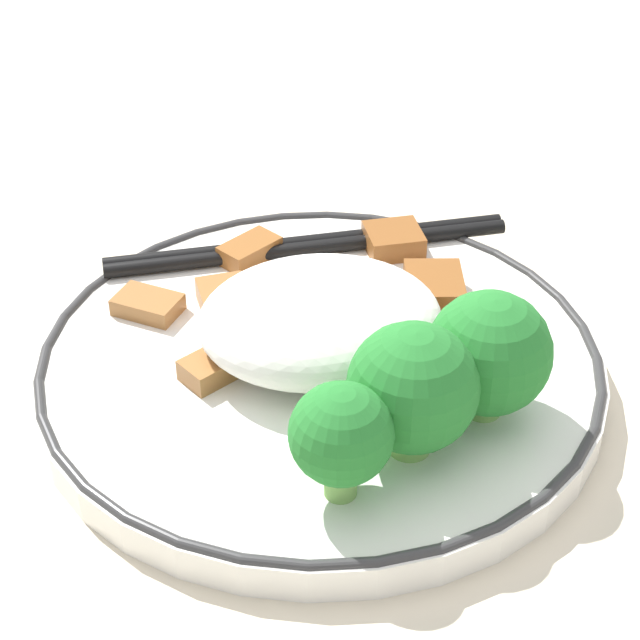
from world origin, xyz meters
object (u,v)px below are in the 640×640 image
at_px(broccoli_back_center, 413,389).
at_px(broccoli_back_right, 489,354).
at_px(broccoli_back_left, 341,436).
at_px(plate, 320,365).
at_px(chopsticks, 308,245).

distance_m(broccoli_back_center, broccoli_back_right, 0.04).
distance_m(broccoli_back_left, broccoli_back_right, 0.08).
relative_size(plate, broccoli_back_right, 4.51).
bearing_deg(broccoli_back_right, chopsticks, -68.99).
bearing_deg(chopsticks, plate, 84.55).
bearing_deg(chopsticks, broccoli_back_left, 85.15).
height_order(plate, broccoli_back_center, broccoli_back_center).
bearing_deg(broccoli_back_left, broccoli_back_center, -147.47).
xyz_separation_m(plate, broccoli_back_right, (-0.06, 0.05, 0.04)).
bearing_deg(broccoli_back_left, chopsticks, -94.85).
relative_size(plate, broccoli_back_center, 4.42).
height_order(broccoli_back_left, chopsticks, broccoli_back_left).
distance_m(plate, broccoli_back_right, 0.09).
xyz_separation_m(broccoli_back_center, broccoli_back_right, (-0.04, -0.02, -0.00)).
xyz_separation_m(broccoli_back_left, chopsticks, (-0.02, -0.18, -0.03)).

